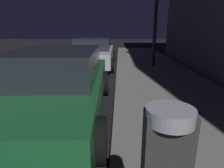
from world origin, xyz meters
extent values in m
cube|color=#333333|center=(4.30, 0.16, 1.34)|extent=(0.19, 0.11, 0.30)
cylinder|color=#999EA5|center=(4.30, 0.16, 1.48)|extent=(0.19, 0.19, 0.06)
cube|color=black|center=(4.25, 0.16, 1.38)|extent=(0.01, 0.08, 0.11)
cube|color=#19592D|center=(2.85, 3.14, 0.57)|extent=(2.02, 4.67, 0.64)
cube|color=#1E2328|center=(2.85, 3.15, 1.15)|extent=(1.70, 2.41, 0.56)
cylinder|color=black|center=(1.87, 4.51, 0.33)|extent=(0.25, 0.67, 0.66)
cylinder|color=black|center=(3.70, 4.60, 0.33)|extent=(0.25, 0.67, 0.66)
cylinder|color=black|center=(3.83, 1.76, 0.33)|extent=(0.25, 0.67, 0.66)
cube|color=#B7B7BF|center=(2.85, 8.94, 0.57)|extent=(1.85, 4.53, 0.64)
cube|color=#1E2328|center=(2.85, 8.76, 1.15)|extent=(1.60, 2.18, 0.56)
cylinder|color=black|center=(1.93, 10.33, 0.33)|extent=(0.23, 0.66, 0.66)
cylinder|color=black|center=(3.74, 10.35, 0.33)|extent=(0.23, 0.66, 0.66)
cylinder|color=black|center=(1.96, 7.53, 0.33)|extent=(0.23, 0.66, 0.66)
cylinder|color=black|center=(3.77, 7.55, 0.33)|extent=(0.23, 0.66, 0.66)
cylinder|color=black|center=(5.73, 8.50, 2.80)|extent=(0.16, 0.16, 5.29)
camera|label=1|loc=(4.11, -0.50, 1.79)|focal=30.04mm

